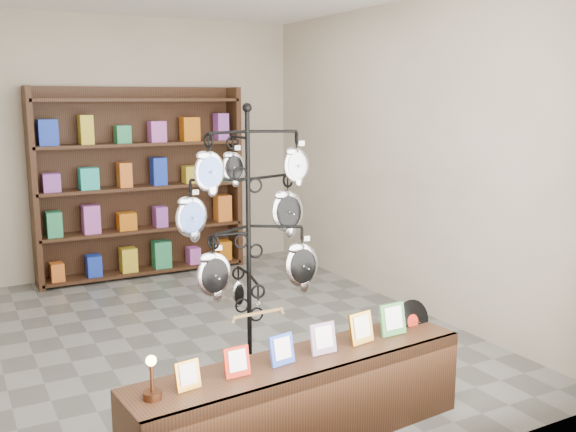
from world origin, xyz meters
The scene contains 5 objects.
ground centered at (0.00, 0.00, 0.00)m, with size 5.00×5.00×0.00m, color slate.
room_envelope centered at (0.00, 0.00, 1.85)m, with size 5.00×5.00×5.00m.
display_tree centered at (-0.16, -1.03, 1.18)m, with size 1.05×0.89×2.04m.
front_shelf centered at (-0.23, -1.92, 0.27)m, with size 2.22×0.64×0.78m.
back_shelving centered at (0.00, 2.30, 1.03)m, with size 2.42×0.36×2.20m.
Camera 1 is at (-2.03, -5.05, 2.07)m, focal length 40.00 mm.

